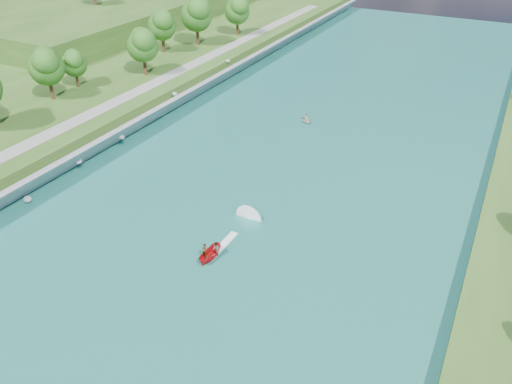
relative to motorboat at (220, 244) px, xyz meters
The scene contains 8 objects.
ground 7.08m from the motorboat, 107.23° to the right, with size 260.00×260.00×0.00m, color #2D5119.
river_water 13.45m from the motorboat, 98.94° to the left, with size 55.00×240.00×0.10m, color #175859.
berm_west 53.76m from the motorboat, 165.71° to the left, with size 45.00×240.00×3.50m, color #2D5119.
ridge_west 122.32m from the motorboat, 133.78° to the left, with size 60.00×120.00×9.00m, color #2D5119.
riprap_bank 30.46m from the motorboat, 156.65° to the left, with size 4.44×236.00×4.27m.
riverside_path 37.16m from the motorboat, 159.01° to the left, with size 3.00×200.00×0.10m, color gray.
motorboat is the anchor object (origin of this frame).
raft 37.95m from the motorboat, 97.81° to the left, with size 3.68×3.73×1.50m.
Camera 1 is at (26.56, -31.15, 35.37)m, focal length 35.00 mm.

